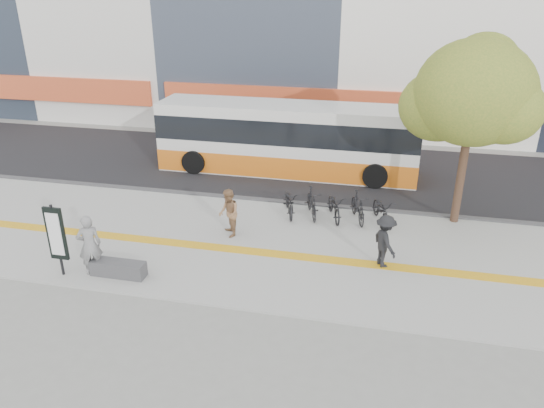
% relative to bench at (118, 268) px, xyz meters
% --- Properties ---
extents(ground, '(120.00, 120.00, 0.00)m').
position_rel_bench_xyz_m(ground, '(2.60, 1.20, -0.30)').
color(ground, slate).
rests_on(ground, ground).
extents(sidewalk, '(40.00, 7.00, 0.08)m').
position_rel_bench_xyz_m(sidewalk, '(2.60, 2.70, -0.27)').
color(sidewalk, gray).
rests_on(sidewalk, ground).
extents(tactile_strip, '(40.00, 0.45, 0.01)m').
position_rel_bench_xyz_m(tactile_strip, '(2.60, 2.20, -0.22)').
color(tactile_strip, gold).
rests_on(tactile_strip, sidewalk).
extents(street, '(40.00, 8.00, 0.06)m').
position_rel_bench_xyz_m(street, '(2.60, 10.20, -0.28)').
color(street, black).
rests_on(street, ground).
extents(curb, '(40.00, 0.25, 0.14)m').
position_rel_bench_xyz_m(curb, '(2.60, 6.20, -0.23)').
color(curb, '#333335').
rests_on(curb, ground).
extents(bench, '(1.60, 0.45, 0.45)m').
position_rel_bench_xyz_m(bench, '(0.00, 0.00, 0.00)').
color(bench, '#333335').
rests_on(bench, sidewalk).
extents(signboard, '(0.55, 0.10, 2.20)m').
position_rel_bench_xyz_m(signboard, '(-1.60, -0.31, 1.06)').
color(signboard, black).
rests_on(signboard, sidewalk).
extents(street_tree, '(4.40, 3.80, 6.31)m').
position_rel_bench_xyz_m(street_tree, '(9.78, 6.02, 4.21)').
color(street_tree, '#362418').
rests_on(street_tree, sidewalk).
extents(bus, '(11.17, 2.65, 2.97)m').
position_rel_bench_xyz_m(bus, '(3.02, 9.70, 1.15)').
color(bus, silver).
rests_on(bus, street).
extents(bicycle_row, '(4.40, 1.90, 1.05)m').
position_rel_bench_xyz_m(bicycle_row, '(5.63, 5.20, 0.27)').
color(bicycle_row, black).
rests_on(bicycle_row, sidewalk).
extents(seated_woman, '(0.79, 0.74, 1.82)m').
position_rel_bench_xyz_m(seated_woman, '(-0.80, -0.02, 0.69)').
color(seated_woman, black).
rests_on(seated_woman, sidewalk).
extents(pedestrian_tan, '(0.92, 0.99, 1.62)m').
position_rel_bench_xyz_m(pedestrian_tan, '(2.37, 3.11, 0.59)').
color(pedestrian_tan, '#8A6443').
rests_on(pedestrian_tan, sidewalk).
extents(pedestrian_dark, '(1.05, 1.21, 1.63)m').
position_rel_bench_xyz_m(pedestrian_dark, '(7.41, 2.23, 0.59)').
color(pedestrian_dark, black).
rests_on(pedestrian_dark, sidewalk).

